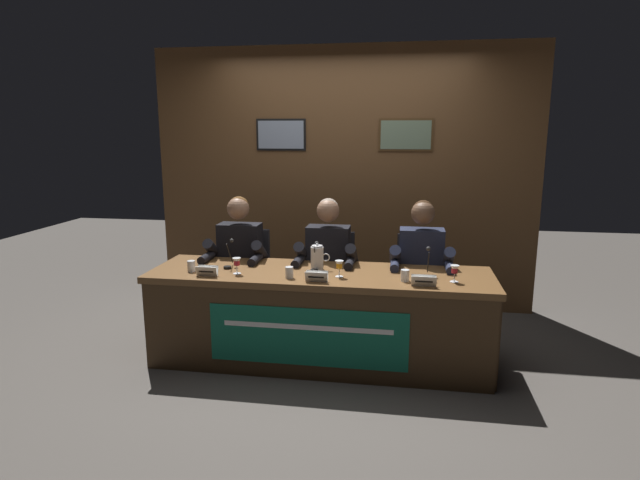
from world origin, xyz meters
TOP-DOWN VIEW (x-y plane):
  - ground_plane at (0.00, 0.00)m, footprint 12.00×12.00m
  - wall_back_panelled at (0.00, 1.44)m, footprint 3.82×0.14m
  - conference_table at (-0.00, -0.10)m, footprint 2.62×0.75m
  - chair_left at (-0.77, 0.56)m, footprint 0.44×0.45m
  - panelist_left at (-0.77, 0.36)m, footprint 0.51×0.48m
  - nameplate_left at (-0.81, -0.25)m, footprint 0.16×0.06m
  - juice_glass_left at (-0.61, -0.16)m, footprint 0.06×0.06m
  - water_cup_left at (-0.98, -0.15)m, footprint 0.06×0.06m
  - microphone_left at (-0.73, 0.02)m, footprint 0.06×0.17m
  - chair_center at (0.00, 0.56)m, footprint 0.44×0.45m
  - panelist_center at (0.00, 0.36)m, footprint 0.51×0.48m
  - nameplate_center at (0.02, -0.27)m, footprint 0.16×0.06m
  - juice_glass_center at (0.16, -0.12)m, footprint 0.06×0.06m
  - water_cup_center at (-0.20, -0.21)m, footprint 0.06×0.06m
  - microphone_center at (-0.04, 0.03)m, footprint 0.06×0.17m
  - chair_right at (0.77, 0.56)m, footprint 0.44×0.45m
  - panelist_right at (0.77, 0.36)m, footprint 0.51×0.48m
  - nameplate_right at (0.77, -0.26)m, footprint 0.17×0.06m
  - juice_glass_right at (0.99, -0.12)m, footprint 0.06×0.06m
  - water_cup_right at (0.64, -0.15)m, footprint 0.06×0.06m
  - microphone_right at (0.81, -0.03)m, footprint 0.06×0.17m
  - water_pitcher_central at (-0.03, 0.07)m, footprint 0.15×0.10m

SIDE VIEW (x-z plane):
  - ground_plane at x=0.00m, z-range 0.00..0.00m
  - chair_left at x=-0.77m, z-range -0.01..0.90m
  - chair_center at x=0.00m, z-range -0.01..0.90m
  - chair_right at x=0.77m, z-range -0.01..0.90m
  - conference_table at x=0.00m, z-range 0.12..0.85m
  - panelist_left at x=-0.77m, z-range 0.10..1.34m
  - panelist_center at x=0.00m, z-range 0.10..1.34m
  - panelist_right at x=0.77m, z-range 0.10..1.34m
  - water_cup_left at x=-0.98m, z-range 0.72..0.80m
  - water_cup_center at x=-0.20m, z-range 0.72..0.80m
  - water_cup_right at x=0.64m, z-range 0.72..0.80m
  - nameplate_left at x=-0.81m, z-range 0.72..0.80m
  - nameplate_right at x=0.77m, z-range 0.72..0.80m
  - nameplate_center at x=0.02m, z-range 0.72..0.80m
  - microphone_left at x=-0.73m, z-range 0.69..0.91m
  - microphone_center at x=-0.04m, z-range 0.69..0.91m
  - microphone_right at x=0.81m, z-range 0.69..0.91m
  - juice_glass_left at x=-0.61m, z-range 0.75..0.87m
  - juice_glass_center at x=0.16m, z-range 0.75..0.87m
  - juice_glass_right at x=0.99m, z-range 0.75..0.87m
  - water_pitcher_central at x=-0.03m, z-range 0.71..0.92m
  - wall_back_panelled at x=0.00m, z-range 0.00..2.60m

